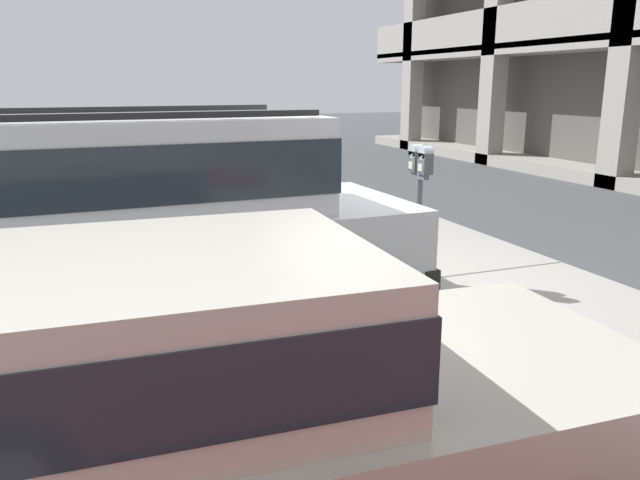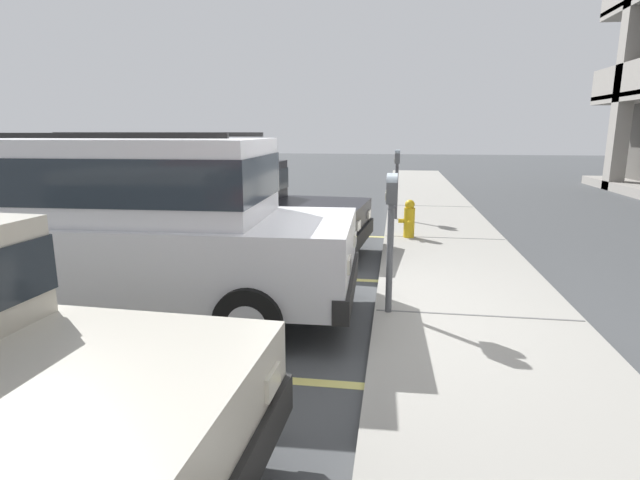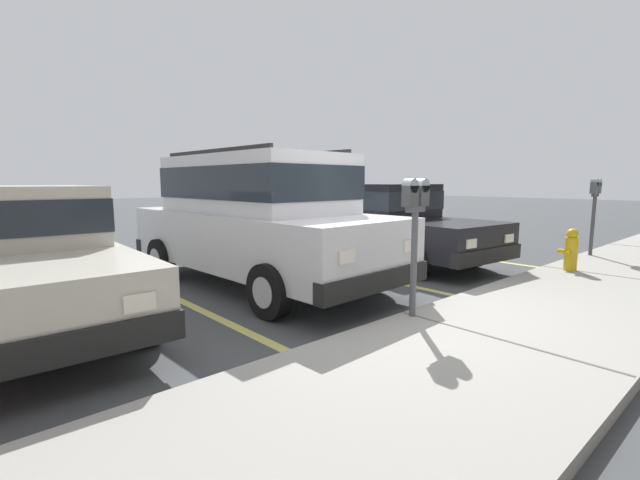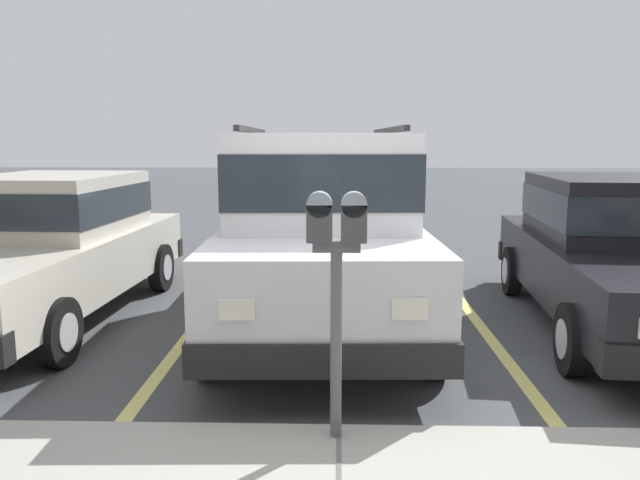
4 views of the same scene
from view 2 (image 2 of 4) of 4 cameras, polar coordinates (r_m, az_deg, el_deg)
name	(u,v)px [view 2 (image 2 of 4)]	position (r m, az deg, el deg)	size (l,w,h in m)	color
ground_plane	(356,323)	(5.65, 4.15, -9.49)	(80.00, 80.00, 0.10)	#444749
sidewalk	(477,321)	(5.67, 17.53, -8.80)	(40.00, 2.20, 0.12)	#9E9B93
parking_stall_lines	(181,372)	(4.64, -15.56, -14.36)	(11.98, 4.80, 0.01)	#DBD16B
silver_suv	(137,220)	(5.86, -20.21, 2.14)	(2.14, 4.84, 2.03)	silver
red_sedan	(230,204)	(8.67, -10.28, 4.02)	(2.15, 4.62, 1.54)	black
parking_meter_near	(391,211)	(5.28, 8.14, 3.35)	(0.35, 0.12, 1.50)	#595B60
parking_meter_far	(397,168)	(11.17, 8.80, 8.16)	(0.35, 0.12, 1.53)	#47474C
fire_hydrant	(409,219)	(9.33, 10.15, 2.39)	(0.30, 0.30, 0.70)	gold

